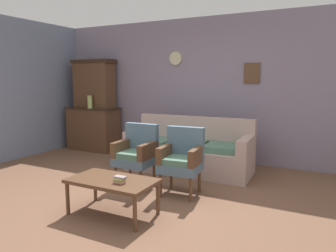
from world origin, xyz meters
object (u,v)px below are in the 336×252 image
at_px(floral_couch, 189,152).
at_px(book_stack_on_table, 120,180).
at_px(armchair_row_middle, 182,158).
at_px(coffee_table, 112,183).
at_px(vase_on_cabinet, 90,102).
at_px(side_cabinet, 93,129).
at_px(armchair_near_cabinet, 137,152).

xyz_separation_m(floral_couch, book_stack_on_table, (0.09, -2.10, 0.13)).
relative_size(armchair_row_middle, coffee_table, 0.90).
height_order(vase_on_cabinet, coffee_table, vase_on_cabinet).
height_order(side_cabinet, armchair_row_middle, side_cabinet).
relative_size(side_cabinet, armchair_row_middle, 1.28).
bearing_deg(armchair_row_middle, book_stack_on_table, -103.74).
height_order(vase_on_cabinet, armchair_near_cabinet, vase_on_cabinet).
bearing_deg(vase_on_cabinet, floral_couch, -8.67).
bearing_deg(armchair_row_middle, coffee_table, -112.65).
bearing_deg(floral_couch, book_stack_on_table, -87.62).
distance_m(armchair_row_middle, coffee_table, 1.08).
distance_m(side_cabinet, floral_couch, 2.62).
height_order(side_cabinet, floral_couch, side_cabinet).
xyz_separation_m(armchair_row_middle, coffee_table, (-0.41, -0.99, -0.12)).
xyz_separation_m(vase_on_cabinet, coffee_table, (2.40, -2.41, -0.69)).
height_order(armchair_near_cabinet, armchair_row_middle, same).
bearing_deg(vase_on_cabinet, book_stack_on_table, -44.20).
height_order(armchair_row_middle, coffee_table, armchair_row_middle).
relative_size(vase_on_cabinet, floral_couch, 0.13).
xyz_separation_m(armchair_row_middle, book_stack_on_table, (-0.26, -1.06, -0.04)).
bearing_deg(floral_couch, coffee_table, -91.87).
height_order(floral_couch, armchair_near_cabinet, same).
bearing_deg(side_cabinet, floral_couch, -12.45).
bearing_deg(coffee_table, armchair_row_middle, 67.35).
relative_size(vase_on_cabinet, book_stack_on_table, 1.98).
bearing_deg(armchair_row_middle, vase_on_cabinet, 153.10).
bearing_deg(armchair_row_middle, floral_couch, 108.23).
xyz_separation_m(coffee_table, book_stack_on_table, (0.15, -0.07, 0.08)).
relative_size(side_cabinet, coffee_table, 1.16).
bearing_deg(armchair_near_cabinet, book_stack_on_table, -66.30).
xyz_separation_m(floral_couch, armchair_near_cabinet, (-0.38, -1.05, 0.17)).
bearing_deg(book_stack_on_table, side_cabinet, 134.71).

